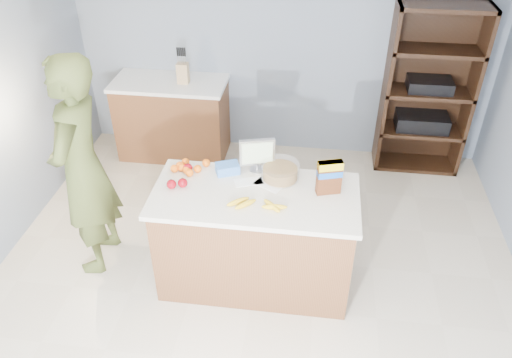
# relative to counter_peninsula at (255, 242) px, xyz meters

# --- Properties ---
(floor) EXTENTS (4.50, 5.00, 0.02)m
(floor) POSITION_rel_counter_peninsula_xyz_m (0.00, -0.30, -0.42)
(floor) COLOR beige
(floor) RESTS_ON ground
(walls) EXTENTS (4.52, 5.02, 2.51)m
(walls) POSITION_rel_counter_peninsula_xyz_m (0.00, -0.30, 1.24)
(walls) COLOR gray
(walls) RESTS_ON ground
(counter_peninsula) EXTENTS (1.56, 0.76, 0.90)m
(counter_peninsula) POSITION_rel_counter_peninsula_xyz_m (0.00, 0.00, 0.00)
(counter_peninsula) COLOR brown
(counter_peninsula) RESTS_ON ground
(back_cabinet) EXTENTS (1.24, 0.62, 0.90)m
(back_cabinet) POSITION_rel_counter_peninsula_xyz_m (-1.20, 1.90, 0.04)
(back_cabinet) COLOR brown
(back_cabinet) RESTS_ON ground
(shelving_unit) EXTENTS (0.90, 0.40, 1.80)m
(shelving_unit) POSITION_rel_counter_peninsula_xyz_m (1.55, 2.05, 0.45)
(shelving_unit) COLOR black
(shelving_unit) RESTS_ON ground
(person) EXTENTS (0.49, 0.71, 1.89)m
(person) POSITION_rel_counter_peninsula_xyz_m (-1.38, 0.08, 0.53)
(person) COLOR #485224
(person) RESTS_ON ground
(knife_block) EXTENTS (0.12, 0.10, 0.31)m
(knife_block) POSITION_rel_counter_peninsula_xyz_m (-1.03, 1.88, 0.60)
(knife_block) COLOR tan
(knife_block) RESTS_ON back_cabinet
(envelopes) EXTENTS (0.40, 0.21, 0.00)m
(envelopes) POSITION_rel_counter_peninsula_xyz_m (0.01, 0.13, 0.49)
(envelopes) COLOR white
(envelopes) RESTS_ON counter_peninsula
(bananas) EXTENTS (0.45, 0.18, 0.04)m
(bananas) POSITION_rel_counter_peninsula_xyz_m (0.04, -0.16, 0.51)
(bananas) COLOR gold
(bananas) RESTS_ON counter_peninsula
(apples) EXTENTS (0.15, 0.31, 0.07)m
(apples) POSITION_rel_counter_peninsula_xyz_m (-0.59, 0.07, 0.52)
(apples) COLOR maroon
(apples) RESTS_ON counter_peninsula
(oranges) EXTENTS (0.30, 0.22, 0.06)m
(oranges) POSITION_rel_counter_peninsula_xyz_m (-0.57, 0.24, 0.52)
(oranges) COLOR orange
(oranges) RESTS_ON counter_peninsula
(blue_carton) EXTENTS (0.21, 0.18, 0.08)m
(blue_carton) POSITION_rel_counter_peninsula_xyz_m (-0.25, 0.25, 0.52)
(blue_carton) COLOR blue
(blue_carton) RESTS_ON counter_peninsula
(salad_bowl) EXTENTS (0.30, 0.30, 0.13)m
(salad_bowl) POSITION_rel_counter_peninsula_xyz_m (0.17, 0.23, 0.54)
(salad_bowl) COLOR #267219
(salad_bowl) RESTS_ON counter_peninsula
(tv) EXTENTS (0.28, 0.12, 0.28)m
(tv) POSITION_rel_counter_peninsula_xyz_m (-0.03, 0.31, 0.64)
(tv) COLOR silver
(tv) RESTS_ON counter_peninsula
(cereal_box) EXTENTS (0.19, 0.12, 0.27)m
(cereal_box) POSITION_rel_counter_peninsula_xyz_m (0.54, 0.09, 0.64)
(cereal_box) COLOR #592B14
(cereal_box) RESTS_ON counter_peninsula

